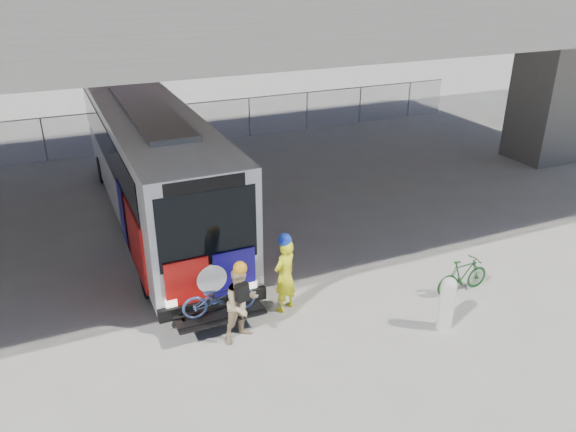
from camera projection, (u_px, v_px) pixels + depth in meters
ground at (266, 268)px, 15.30m from camera, size 160.00×160.00×0.00m
bus at (152, 157)px, 17.27m from camera, size 2.67×12.90×3.69m
overpass at (209, 3)px, 15.90m from camera, size 40.00×16.00×7.95m
chainlink_fence at (164, 115)px, 24.68m from camera, size 30.00×0.06×30.00m
bollard at (447, 302)px, 12.51m from camera, size 0.34×0.34×1.31m
cyclist_hivis at (285, 274)px, 13.10m from camera, size 0.79×0.69×2.01m
cyclist_tan at (242, 303)px, 12.10m from camera, size 1.00×0.88×1.91m
bike_parked at (463, 276)px, 14.00m from camera, size 1.56×0.48×0.93m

